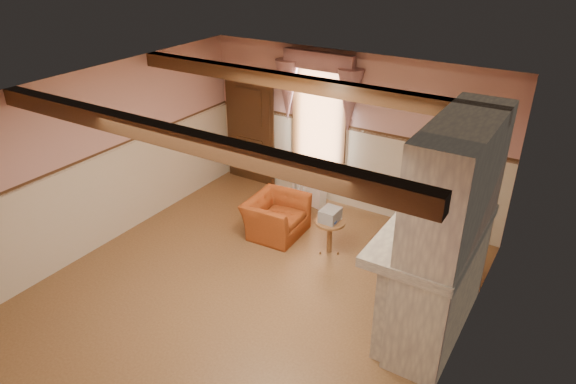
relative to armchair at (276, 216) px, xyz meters
The scene contains 26 objects.
floor 1.59m from the armchair, 69.47° to the right, with size 5.50×6.00×0.01m, color brown.
ceiling 2.93m from the armchair, 69.47° to the right, with size 5.50×6.00×0.01m, color silver.
wall_back 1.96m from the armchair, 70.42° to the left, with size 5.50×0.02×2.80m, color tan.
wall_front 4.62m from the armchair, 83.01° to the right, with size 5.50×0.02×2.80m, color tan.
wall_left 2.86m from the armchair, 146.44° to the right, with size 0.02×6.00×2.80m, color tan.
wall_right 3.77m from the armchair, 23.90° to the right, with size 0.02×6.00×2.80m, color tan.
wainscot 1.62m from the armchair, 69.47° to the right, with size 5.50×6.00×1.50m, color beige, non-canonical shape.
chair_rail 1.96m from the armchair, 69.47° to the right, with size 5.50×6.00×0.08m, color black, non-canonical shape.
firebox 2.69m from the armchair, 18.68° to the right, with size 0.20×0.95×0.90m, color black.
armchair is the anchor object (origin of this frame).
side_table 1.02m from the armchair, ahead, with size 0.46×0.46×0.55m, color brown.
book_stack 1.06m from the armchair, ahead, with size 0.26×0.32×0.20m, color #B7AD8C.
radiator 1.24m from the armchair, 93.27° to the left, with size 0.70×0.18×0.60m, color white.
bowl 3.17m from the armchair, 19.04° to the right, with size 0.32×0.32×0.08m, color brown.
mantel_clock 3.04m from the armchair, ahead, with size 0.14×0.24×0.20m, color black.
oil_lamp 3.10m from the armchair, 10.42° to the right, with size 0.11×0.11×0.28m, color gold.
candle_red 3.46m from the armchair, 30.83° to the right, with size 0.06×0.06×0.16m, color #B11D15.
jar_yellow 3.38m from the armchair, 28.38° to the right, with size 0.06×0.06×0.12m, color gold.
fireplace 3.28m from the armchair, 16.16° to the right, with size 0.85×2.00×2.80m, color gray.
mantel 3.10m from the armchair, 17.14° to the right, with size 1.05×2.05×0.12m, color gray.
overmantel_mirror 3.20m from the armchair, 18.28° to the right, with size 0.06×1.44×1.04m, color silver.
door 2.27m from the armchair, 136.40° to the left, with size 1.10×0.10×2.10m, color black.
window 2.01m from the armchair, 92.00° to the left, with size 1.06×0.08×2.02m, color white.
window_drapes 2.40m from the armchair, 92.12° to the left, with size 1.30×0.14×1.40m, color gray.
ceiling_beam_front 3.61m from the armchair, 78.38° to the right, with size 5.50×0.18×0.20m, color black.
ceiling_beam_back 2.46m from the armchair, 25.52° to the right, with size 5.50×0.18×0.20m, color black.
Camera 1 is at (3.52, -4.69, 4.56)m, focal length 32.00 mm.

